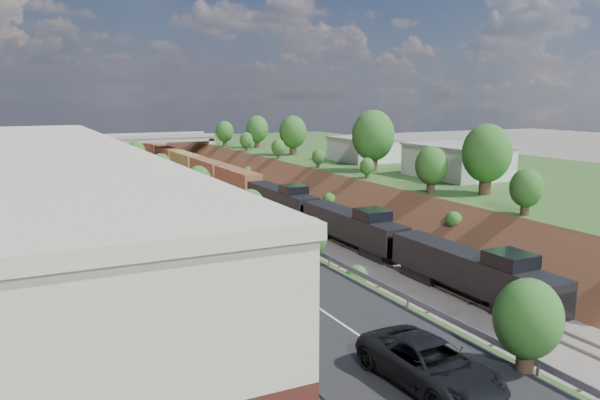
# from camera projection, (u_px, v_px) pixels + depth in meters

# --- Properties ---
(platform_right) EXTENTS (44.00, 180.00, 5.00)m
(platform_right) POSITION_uv_depth(u_px,v_px,m) (468.00, 183.00, 88.31)
(platform_right) COLOR #315A25
(platform_right) RESTS_ON ground
(embankment_left) EXTENTS (10.00, 180.00, 10.00)m
(embankment_left) POSITION_uv_depth(u_px,v_px,m) (183.00, 228.00, 69.55)
(embankment_left) COLOR brown
(embankment_left) RESTS_ON ground
(embankment_right) EXTENTS (10.00, 180.00, 10.00)m
(embankment_right) POSITION_uv_depth(u_px,v_px,m) (342.00, 212.00, 79.15)
(embankment_right) COLOR brown
(embankment_right) RESTS_ON ground
(rail_left_track) EXTENTS (1.58, 180.00, 0.18)m
(rail_left_track) POSITION_uv_depth(u_px,v_px,m) (249.00, 221.00, 73.20)
(rail_left_track) COLOR gray
(rail_left_track) RESTS_ON ground
(rail_right_track) EXTENTS (1.58, 180.00, 0.18)m
(rail_right_track) POSITION_uv_depth(u_px,v_px,m) (286.00, 217.00, 75.47)
(rail_right_track) COLOR gray
(rail_right_track) RESTS_ON ground
(road) EXTENTS (8.00, 180.00, 0.10)m
(road) POSITION_uv_depth(u_px,v_px,m) (143.00, 189.00, 66.70)
(road) COLOR black
(road) RESTS_ON platform_left
(guardrail) EXTENTS (0.10, 171.00, 0.70)m
(guardrail) POSITION_uv_depth(u_px,v_px,m) (178.00, 182.00, 68.23)
(guardrail) COLOR #99999E
(guardrail) RESTS_ON platform_left
(commercial_building) EXTENTS (14.30, 62.30, 7.00)m
(commercial_building) POSITION_uv_depth(u_px,v_px,m) (25.00, 196.00, 41.23)
(commercial_building) COLOR brown
(commercial_building) RESTS_ON platform_left
(overpass) EXTENTS (24.50, 8.30, 7.40)m
(overpass) POSITION_uv_depth(u_px,v_px,m) (156.00, 145.00, 128.21)
(overpass) COLOR gray
(overpass) RESTS_ON ground
(white_building_near) EXTENTS (9.00, 12.00, 4.00)m
(white_building_near) POSITION_uv_depth(u_px,v_px,m) (457.00, 162.00, 76.31)
(white_building_near) COLOR silver
(white_building_near) RESTS_ON platform_right
(white_building_far) EXTENTS (8.00, 10.00, 3.60)m
(white_building_far) POSITION_uv_depth(u_px,v_px,m) (363.00, 150.00, 95.55)
(white_building_far) COLOR silver
(white_building_far) RESTS_ON platform_right
(tree_right_large) EXTENTS (5.25, 5.25, 7.61)m
(tree_right_large) POSITION_uv_depth(u_px,v_px,m) (487.00, 154.00, 62.47)
(tree_right_large) COLOR #473323
(tree_right_large) RESTS_ON platform_right
(tree_left_crest) EXTENTS (2.45, 2.45, 3.55)m
(tree_left_crest) POSITION_uv_depth(u_px,v_px,m) (354.00, 249.00, 32.66)
(tree_left_crest) COLOR #473323
(tree_left_crest) RESTS_ON platform_left
(freight_train) EXTENTS (2.80, 143.25, 4.55)m
(freight_train) POSITION_uv_depth(u_px,v_px,m) (209.00, 171.00, 103.53)
(freight_train) COLOR black
(freight_train) RESTS_ON ground
(suv) EXTENTS (3.12, 6.17, 1.67)m
(suv) POSITION_uv_depth(u_px,v_px,m) (430.00, 364.00, 21.10)
(suv) COLOR black
(suv) RESTS_ON road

